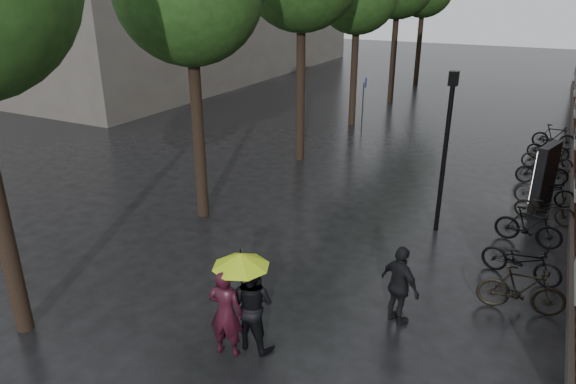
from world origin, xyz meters
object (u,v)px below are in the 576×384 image
Objects in this scene: ad_lightbox at (545,176)px; lamp_post at (447,138)px; parked_bicycles at (541,191)px; person_black at (253,304)px; pedestrian_walking at (400,286)px; person_burgundy at (226,312)px.

lamp_post reaches higher than ad_lightbox.
lamp_post is at bearing -127.72° from parked_bicycles.
person_black is 2.90m from pedestrian_walking.
person_burgundy reaches higher than parked_bicycles.
ad_lightbox is (4.68, 10.00, 0.11)m from person_burgundy.
person_black reaches higher than person_burgundy.
person_black reaches higher than pedestrian_walking.
ad_lightbox is (0.02, -0.02, 0.51)m from parked_bicycles.
lamp_post is at bearing -102.22° from person_black.
person_black is 6.99m from lamp_post.
lamp_post is (1.94, 6.49, 1.71)m from person_black.
person_burgundy is 0.89× the size of ad_lightbox.
parked_bicycles is (4.35, 9.60, -0.42)m from person_black.
lamp_post reaches higher than parked_bicycles.
pedestrian_walking is 7.99m from parked_bicycles.
pedestrian_walking is at bearing -147.42° from person_burgundy.
person_burgundy is 7.46m from lamp_post.
pedestrian_walking is (2.47, 2.33, -0.04)m from person_burgundy.
lamp_post is (-0.23, 4.57, 1.78)m from pedestrian_walking.
person_black is at bearing -98.29° from ad_lightbox.
ad_lightbox is 0.45× the size of lamp_post.
person_black is 1.08× the size of pedestrian_walking.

